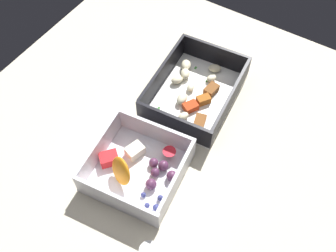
% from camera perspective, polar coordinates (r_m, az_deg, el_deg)
% --- Properties ---
extents(table_surface, '(0.80, 0.80, 0.02)m').
position_cam_1_polar(table_surface, '(0.73, 0.19, -2.39)').
color(table_surface, beige).
rests_on(table_surface, ground).
extents(pasta_container, '(0.22, 0.17, 0.06)m').
position_cam_1_polar(pasta_container, '(0.77, 4.06, 5.27)').
color(pasta_container, white).
rests_on(pasta_container, table_surface).
extents(fruit_bowl, '(0.17, 0.17, 0.06)m').
position_cam_1_polar(fruit_bowl, '(0.67, -4.63, -6.19)').
color(fruit_bowl, white).
rests_on(fruit_bowl, table_surface).
extents(paper_cup_liner, '(0.03, 0.03, 0.02)m').
position_cam_1_polar(paper_cup_liner, '(0.63, -2.81, -18.41)').
color(paper_cup_liner, white).
rests_on(paper_cup_liner, table_surface).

